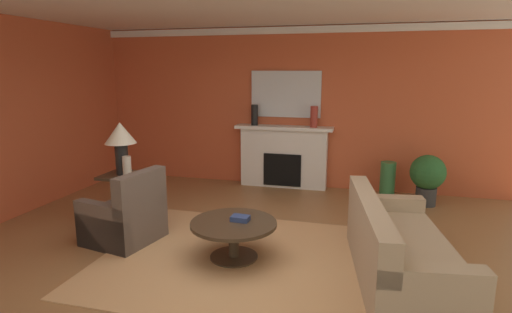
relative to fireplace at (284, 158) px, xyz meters
name	(u,v)px	position (x,y,z in m)	size (l,w,h in m)	color
ground_plane	(235,263)	(0.08, -3.24, -0.55)	(9.46, 9.46, 0.00)	olive
wall_fireplace	(291,108)	(0.08, 0.21, 0.92)	(7.88, 0.12, 2.94)	#C65633
crown_moulding	(291,30)	(0.08, 0.13, 2.31)	(7.88, 0.08, 0.12)	white
area_rug	(234,258)	(0.03, -3.14, -0.54)	(3.04, 2.69, 0.01)	tan
fireplace	(284,158)	(0.00, 0.00, 0.00)	(1.80, 0.35, 1.15)	white
mantel_mirror	(286,94)	(0.00, 0.12, 1.18)	(1.30, 0.04, 0.84)	silver
sofa	(398,253)	(1.84, -3.17, -0.25)	(1.20, 2.21, 0.85)	tan
armchair_near_window	(126,219)	(-1.46, -3.03, -0.24)	(0.94, 0.94, 0.95)	brown
coffee_table	(234,231)	(0.03, -3.14, -0.21)	(1.00, 1.00, 0.45)	#3D2D1E
side_table	(124,194)	(-1.88, -2.36, -0.15)	(0.56, 0.56, 0.70)	#3D2D1E
table_lamp	(121,138)	(-1.88, -2.36, 0.68)	(0.44, 0.44, 0.75)	black
vase_mantel_right	(314,117)	(0.55, -0.05, 0.80)	(0.13, 0.13, 0.38)	#9E3328
vase_mantel_left	(255,115)	(-0.55, -0.05, 0.80)	(0.13, 0.13, 0.38)	black
vase_tall_corner	(387,181)	(1.86, -0.30, -0.23)	(0.25, 0.25, 0.65)	#33703D
vase_on_side_table	(127,167)	(-1.73, -2.48, 0.30)	(0.12, 0.12, 0.30)	beige
book_red_cover	(240,218)	(0.10, -3.08, -0.07)	(0.21, 0.15, 0.06)	navy
potted_plant	(428,176)	(2.46, -0.48, -0.06)	(0.56, 0.56, 0.83)	#333333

